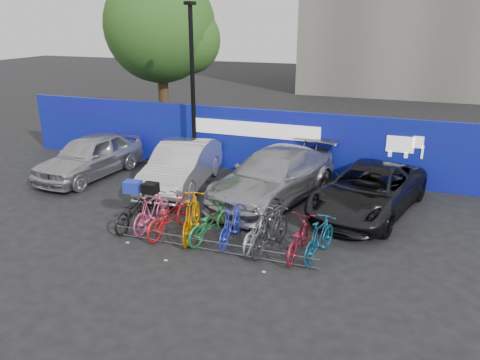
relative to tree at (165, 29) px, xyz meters
The scene contains 21 objects.
ground 13.14m from the tree, 56.03° to the right, with size 100.00×100.00×0.00m, color black.
hoarding 8.80m from the tree, 30.89° to the right, with size 22.00×0.18×2.40m.
tree is the anchor object (origin of this frame).
lamppost 6.14m from the tree, 52.49° to the right, with size 0.25×0.50×6.11m.
bike_rack 13.55m from the tree, 57.55° to the right, with size 5.60×0.03×0.30m.
car_0 7.96m from the tree, 87.44° to the right, with size 1.83×4.56×1.55m, color #A8A8AC.
car_1 8.85m from the tree, 58.78° to the right, with size 1.64×4.70×1.55m, color #B8B7BC.
car_2 10.78m from the tree, 42.45° to the right, with size 2.23×5.49×1.59m, color #98989D.
car_3 13.00m from the tree, 33.12° to the right, with size 2.33×5.04×1.40m, color black.
bike_0 11.75m from the tree, 67.09° to the right, with size 0.68×1.94×1.02m, color black.
bike_1 11.94m from the tree, 64.44° to the right, with size 0.50×1.77×1.07m, color #D14A7C.
bike_2 12.26m from the tree, 62.00° to the right, with size 0.68×1.94×1.02m, color red.
bike_3 12.56m from the tree, 59.12° to the right, with size 0.56×1.98×1.19m, color #CD7901.
bike_4 12.79m from the tree, 56.92° to the right, with size 0.63×1.82×0.96m, color #1C7D3A.
bike_5 13.09m from the tree, 54.56° to the right, with size 0.49×1.72×1.03m, color #2531BA.
bike_6 13.43m from the tree, 52.06° to the right, with size 0.62×1.77×0.93m, color #A4A5AC.
bike_7 13.76m from the tree, 50.86° to the right, with size 0.54×1.90×1.14m, color #292A2C.
bike_8 14.23m from the tree, 48.58° to the right, with size 0.63×1.80×0.94m, color maroon.
bike_9 14.49m from the tree, 46.74° to the right, with size 0.48×1.71×1.03m, color navy.
cargo_crate 11.51m from the tree, 67.09° to the right, with size 0.46×0.35×0.33m, color #1B2DAB.
cargo_topcase 11.70m from the tree, 64.44° to the right, with size 0.38×0.34×0.28m, color black.
Camera 1 is at (4.34, -10.25, 5.58)m, focal length 35.00 mm.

